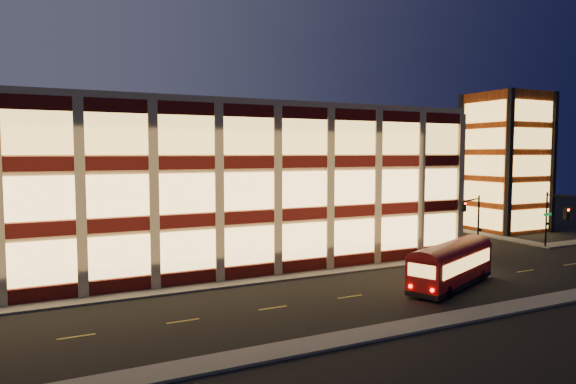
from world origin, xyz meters
TOP-DOWN VIEW (x-y plane):
  - ground at (0.00, 0.00)m, footprint 200.00×200.00m
  - sidewalk_office_south at (-3.00, 1.00)m, footprint 54.00×2.00m
  - sidewalk_office_east at (23.00, 17.00)m, footprint 2.00×30.00m
  - sidewalk_tower_west at (34.00, 17.00)m, footprint 2.00×30.00m
  - sidewalk_near at (0.00, -13.00)m, footprint 100.00×2.00m
  - office_building at (-2.91, 16.91)m, footprint 50.45×30.45m
  - stair_tower at (39.95, 11.95)m, footprint 8.60×8.60m
  - traffic_signal_far at (22.21, 0.24)m, footprint 3.79×1.87m
  - traffic_signal_right at (33.50, -0.62)m, footprint 1.20×4.37m
  - trolley_bus at (12.44, -7.08)m, footprint 10.24×6.29m

SIDE VIEW (x-z plane):
  - ground at x=0.00m, z-range 0.00..0.00m
  - sidewalk_office_south at x=-3.00m, z-range 0.00..0.15m
  - sidewalk_office_east at x=23.00m, z-range 0.00..0.15m
  - sidewalk_tower_west at x=34.00m, z-range 0.00..0.15m
  - sidewalk_near at x=0.00m, z-range 0.00..0.15m
  - trolley_bus at x=12.44m, z-range 0.19..3.60m
  - traffic_signal_right at x=33.50m, z-range 1.10..7.10m
  - traffic_signal_far at x=22.21m, z-range 1.11..7.11m
  - office_building at x=-2.91m, z-range 0.00..14.50m
  - stair_tower at x=39.95m, z-range -0.01..17.99m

